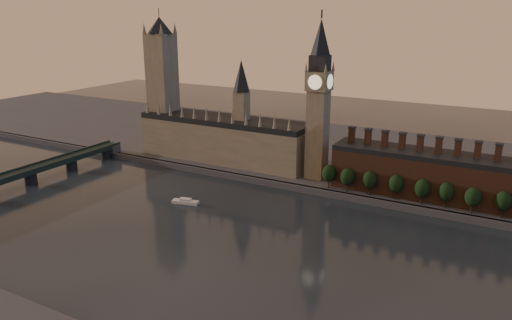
{
  "coord_description": "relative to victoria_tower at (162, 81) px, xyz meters",
  "views": [
    {
      "loc": [
        126.99,
        -184.64,
        110.69
      ],
      "look_at": [
        -5.2,
        55.0,
        28.24
      ],
      "focal_mm": 35.0,
      "sensor_mm": 36.0,
      "label": 1
    }
  ],
  "objects": [
    {
      "name": "ground",
      "position": [
        120.0,
        -115.0,
        -59.09
      ],
      "size": [
        900.0,
        900.0,
        0.0
      ],
      "primitive_type": "plane",
      "color": "black",
      "rests_on": "ground"
    },
    {
      "name": "north_bank",
      "position": [
        120.0,
        63.04,
        -57.09
      ],
      "size": [
        900.0,
        182.0,
        4.0
      ],
      "color": "#404045",
      "rests_on": "ground"
    },
    {
      "name": "palace_of_westminster",
      "position": [
        55.59,
        -0.09,
        -37.46
      ],
      "size": [
        130.0,
        30.3,
        74.0
      ],
      "color": "gray",
      "rests_on": "north_bank"
    },
    {
      "name": "victoria_tower",
      "position": [
        0.0,
        0.0,
        0.0
      ],
      "size": [
        24.0,
        24.0,
        108.0
      ],
      "color": "gray",
      "rests_on": "north_bank"
    },
    {
      "name": "big_ben",
      "position": [
        130.0,
        -5.0,
        -2.26
      ],
      "size": [
        15.0,
        15.0,
        107.0
      ],
      "color": "gray",
      "rests_on": "north_bank"
    },
    {
      "name": "chimney_block",
      "position": [
        200.0,
        -5.0,
        -41.27
      ],
      "size": [
        110.0,
        25.0,
        37.0
      ],
      "color": "brown",
      "rests_on": "north_bank"
    },
    {
      "name": "embankment_tree_0",
      "position": [
        144.82,
        -20.33,
        -45.62
      ],
      "size": [
        8.6,
        8.6,
        14.88
      ],
      "color": "black",
      "rests_on": "north_bank"
    },
    {
      "name": "embankment_tree_1",
      "position": [
        157.03,
        -21.31,
        -45.62
      ],
      "size": [
        8.6,
        8.6,
        14.88
      ],
      "color": "black",
      "rests_on": "north_bank"
    },
    {
      "name": "embankment_tree_2",
      "position": [
        170.63,
        -20.52,
        -45.62
      ],
      "size": [
        8.6,
        8.6,
        14.88
      ],
      "color": "black",
      "rests_on": "north_bank"
    },
    {
      "name": "embankment_tree_3",
      "position": [
        186.11,
        -19.92,
        -45.62
      ],
      "size": [
        8.6,
        8.6,
        14.88
      ],
      "color": "black",
      "rests_on": "north_bank"
    },
    {
      "name": "embankment_tree_4",
      "position": [
        201.15,
        -20.48,
        -45.62
      ],
      "size": [
        8.6,
        8.6,
        14.88
      ],
      "color": "black",
      "rests_on": "north_bank"
    },
    {
      "name": "embankment_tree_5",
      "position": [
        214.0,
        -19.88,
        -45.62
      ],
      "size": [
        8.6,
        8.6,
        14.88
      ],
      "color": "black",
      "rests_on": "north_bank"
    },
    {
      "name": "embankment_tree_6",
      "position": [
        227.92,
        -21.29,
        -45.62
      ],
      "size": [
        8.6,
        8.6,
        14.88
      ],
      "color": "black",
      "rests_on": "north_bank"
    },
    {
      "name": "embankment_tree_7",
      "position": [
        242.83,
        -19.8,
        -45.62
      ],
      "size": [
        8.6,
        8.6,
        14.88
      ],
      "color": "black",
      "rests_on": "north_bank"
    },
    {
      "name": "westminster_bridge",
      "position": [
        -35.0,
        -117.7,
        -51.65
      ],
      "size": [
        14.0,
        200.0,
        11.55
      ],
      "color": "black",
      "rests_on": "ground"
    },
    {
      "name": "river_boat",
      "position": [
        76.06,
        -77.09,
        -57.86
      ],
      "size": [
        16.62,
        8.06,
        3.2
      ],
      "rotation": [
        0.0,
        0.0,
        0.23
      ],
      "color": "silver",
      "rests_on": "ground"
    }
  ]
}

